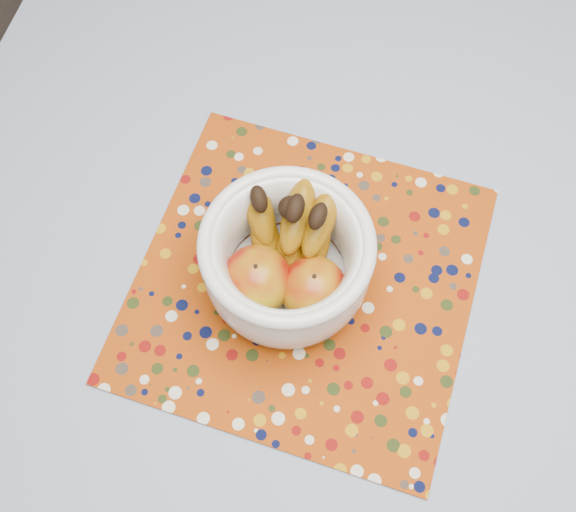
% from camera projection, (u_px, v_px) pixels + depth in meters
% --- Properties ---
extents(table, '(1.20, 1.20, 0.75)m').
position_uv_depth(table, '(396.00, 270.00, 0.97)').
color(table, brown).
rests_on(table, ground).
extents(tablecloth, '(1.32, 1.32, 0.01)m').
position_uv_depth(tablecloth, '(405.00, 245.00, 0.89)').
color(tablecloth, '#6176A2').
rests_on(tablecloth, table).
extents(placemat, '(0.45, 0.45, 0.00)m').
position_uv_depth(placemat, '(305.00, 282.00, 0.86)').
color(placemat, '#913507').
rests_on(placemat, tablecloth).
extents(fruit_bowl, '(0.21, 0.21, 0.16)m').
position_uv_depth(fruit_bowl, '(287.00, 255.00, 0.80)').
color(fruit_bowl, silver).
rests_on(fruit_bowl, placemat).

